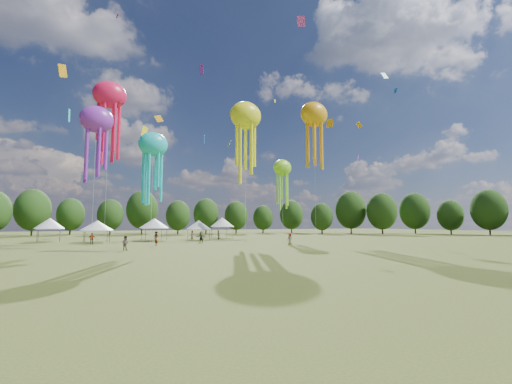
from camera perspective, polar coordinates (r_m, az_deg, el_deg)
ground at (r=20.63m, az=23.13°, el=-13.50°), size 300.00×300.00×0.00m
spectator_near at (r=43.49m, az=-20.71°, el=-7.89°), size 1.02×1.01×1.66m
spectators_far at (r=60.97m, az=-10.86°, el=-7.23°), size 26.72×26.95×1.86m
festival_tents at (r=68.77m, az=-16.73°, el=-5.01°), size 37.52×11.53×4.47m
show_kites at (r=58.03m, az=-2.88°, el=9.61°), size 43.03×15.57×26.46m
small_kites at (r=61.68m, az=-13.82°, el=20.76°), size 69.52×52.01×43.64m
treeline at (r=76.26m, az=-19.60°, el=-2.33°), size 201.57×95.24×13.43m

